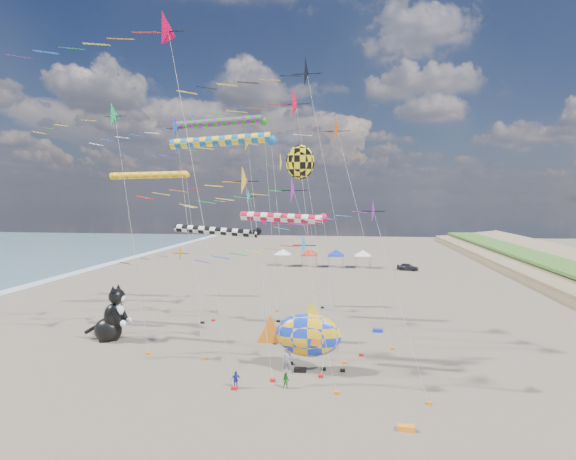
{
  "coord_description": "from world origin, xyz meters",
  "views": [
    {
      "loc": [
        6.51,
        -23.4,
        12.76
      ],
      "look_at": [
        1.62,
        12.0,
        10.26
      ],
      "focal_mm": 28.0,
      "sensor_mm": 36.0,
      "label": 1
    }
  ],
  "objects_px": {
    "person_adult": "(287,360)",
    "child_green": "(286,381)",
    "cat_inflatable": "(111,313)",
    "fish_inflatable": "(308,335)",
    "child_blue": "(236,380)",
    "parked_car": "(408,267)"
  },
  "relations": [
    {
      "from": "person_adult",
      "to": "child_green",
      "type": "bearing_deg",
      "value": -84.63
    },
    {
      "from": "cat_inflatable",
      "to": "child_green",
      "type": "bearing_deg",
      "value": -21.41
    },
    {
      "from": "fish_inflatable",
      "to": "child_blue",
      "type": "height_order",
      "value": "fish_inflatable"
    },
    {
      "from": "fish_inflatable",
      "to": "parked_car",
      "type": "relative_size",
      "value": 1.73
    },
    {
      "from": "child_green",
      "to": "child_blue",
      "type": "bearing_deg",
      "value": -168.73
    },
    {
      "from": "cat_inflatable",
      "to": "person_adult",
      "type": "distance_m",
      "value": 17.61
    },
    {
      "from": "fish_inflatable",
      "to": "parked_car",
      "type": "xyz_separation_m",
      "value": [
        13.28,
        49.14,
        -2.14
      ]
    },
    {
      "from": "cat_inflatable",
      "to": "parked_car",
      "type": "bearing_deg",
      "value": 58.42
    },
    {
      "from": "child_green",
      "to": "person_adult",
      "type": "bearing_deg",
      "value": 101.64
    },
    {
      "from": "fish_inflatable",
      "to": "person_adult",
      "type": "distance_m",
      "value": 2.39
    },
    {
      "from": "person_adult",
      "to": "child_blue",
      "type": "distance_m",
      "value": 4.38
    },
    {
      "from": "cat_inflatable",
      "to": "child_blue",
      "type": "bearing_deg",
      "value": -27.78
    },
    {
      "from": "child_green",
      "to": "parked_car",
      "type": "relative_size",
      "value": 0.29
    },
    {
      "from": "cat_inflatable",
      "to": "person_adult",
      "type": "height_order",
      "value": "cat_inflatable"
    },
    {
      "from": "child_green",
      "to": "child_blue",
      "type": "xyz_separation_m",
      "value": [
        -3.37,
        -0.38,
        0.04
      ]
    },
    {
      "from": "fish_inflatable",
      "to": "person_adult",
      "type": "height_order",
      "value": "fish_inflatable"
    },
    {
      "from": "child_blue",
      "to": "person_adult",
      "type": "bearing_deg",
      "value": 13.91
    },
    {
      "from": "fish_inflatable",
      "to": "person_adult",
      "type": "xyz_separation_m",
      "value": [
        -1.48,
        -0.46,
        -1.83
      ]
    },
    {
      "from": "cat_inflatable",
      "to": "parked_car",
      "type": "distance_m",
      "value": 54.39
    },
    {
      "from": "child_green",
      "to": "child_blue",
      "type": "distance_m",
      "value": 3.4
    },
    {
      "from": "fish_inflatable",
      "to": "parked_car",
      "type": "distance_m",
      "value": 50.95
    },
    {
      "from": "person_adult",
      "to": "child_blue",
      "type": "bearing_deg",
      "value": -135.67
    }
  ]
}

